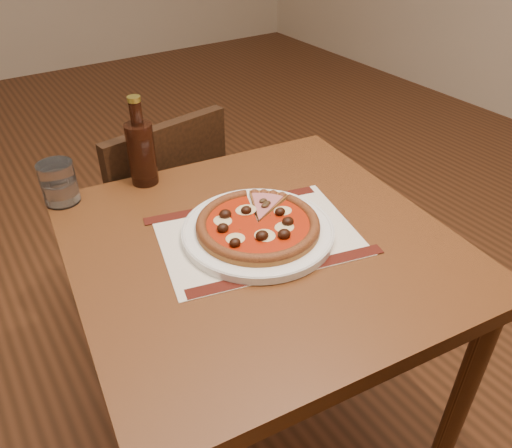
{
  "coord_description": "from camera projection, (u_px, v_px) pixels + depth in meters",
  "views": [
    {
      "loc": [
        -0.83,
        -1.62,
        1.4
      ],
      "look_at": [
        -0.34,
        -0.87,
        0.78
      ],
      "focal_mm": 35.0,
      "sensor_mm": 36.0,
      "label": 1
    }
  ],
  "objects": [
    {
      "name": "table",
      "position": [
        261.0,
        275.0,
        1.15
      ],
      "size": [
        0.89,
        0.89,
        0.75
      ],
      "rotation": [
        0.0,
        0.0,
        -0.11
      ],
      "color": "brown",
      "rests_on": "ground"
    },
    {
      "name": "chair_far",
      "position": [
        158.0,
        218.0,
        1.64
      ],
      "size": [
        0.46,
        0.46,
        0.84
      ],
      "rotation": [
        0.0,
        0.0,
        3.31
      ],
      "color": "black",
      "rests_on": "ground"
    },
    {
      "name": "placemat",
      "position": [
        258.0,
        235.0,
        1.11
      ],
      "size": [
        0.48,
        0.4,
        0.0
      ],
      "primitive_type": "cube",
      "rotation": [
        0.0,
        0.0,
        -0.24
      ],
      "color": "silver",
      "rests_on": "table"
    },
    {
      "name": "plate",
      "position": [
        258.0,
        231.0,
        1.1
      ],
      "size": [
        0.34,
        0.34,
        0.02
      ],
      "primitive_type": "cylinder",
      "color": "white",
      "rests_on": "placemat"
    },
    {
      "name": "pizza",
      "position": [
        258.0,
        224.0,
        1.09
      ],
      "size": [
        0.27,
        0.27,
        0.04
      ],
      "color": "#915D23",
      "rests_on": "plate"
    },
    {
      "name": "ham_slice",
      "position": [
        266.0,
        202.0,
        1.17
      ],
      "size": [
        0.12,
        0.12,
        0.02
      ],
      "rotation": [
        0.0,
        0.0,
        0.79
      ],
      "color": "#915D23",
      "rests_on": "plate"
    },
    {
      "name": "water_glass",
      "position": [
        59.0,
        183.0,
        1.19
      ],
      "size": [
        0.11,
        0.11,
        0.1
      ],
      "primitive_type": "cylinder",
      "rotation": [
        0.0,
        0.0,
        0.38
      ],
      "color": "white",
      "rests_on": "table"
    },
    {
      "name": "bottle",
      "position": [
        141.0,
        151.0,
        1.25
      ],
      "size": [
        0.07,
        0.07,
        0.23
      ],
      "color": "#36180D",
      "rests_on": "table"
    }
  ]
}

